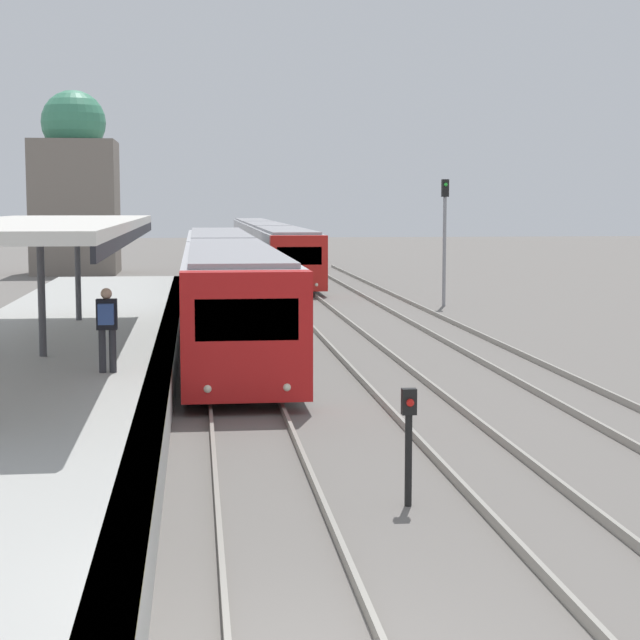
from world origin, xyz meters
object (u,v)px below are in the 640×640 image
at_px(signal_post_near, 409,433).
at_px(signal_mast_far, 445,227).
at_px(person_on_platform, 107,323).
at_px(train_near, 224,276).
at_px(train_far, 266,243).

xyz_separation_m(signal_post_near, signal_mast_far, (7.10, 28.14, 2.18)).
xyz_separation_m(person_on_platform, train_near, (2.71, 15.89, -0.20)).
height_order(person_on_platform, signal_mast_far, signal_mast_far).
bearing_deg(signal_mast_far, train_far, 101.37).
distance_m(signal_post_near, signal_mast_far, 29.10).
xyz_separation_m(person_on_platform, train_far, (6.26, 48.40, -0.25)).
distance_m(train_near, train_far, 32.70).
relative_size(person_on_platform, train_near, 0.05).
bearing_deg(train_far, signal_post_near, -91.70).
height_order(person_on_platform, signal_post_near, person_on_platform).
bearing_deg(signal_post_near, person_on_platform, 123.86).
distance_m(train_far, signal_mast_far, 27.73).
bearing_deg(train_near, signal_post_near, -85.22).
height_order(train_far, signal_mast_far, signal_mast_far).
xyz_separation_m(person_on_platform, signal_mast_far, (11.72, 21.26, 1.37)).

